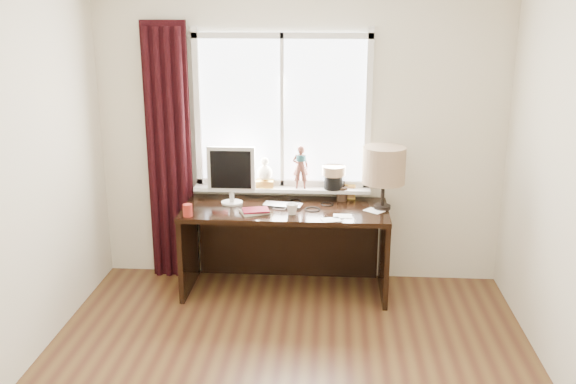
# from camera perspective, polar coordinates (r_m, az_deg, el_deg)

# --- Properties ---
(wall_back) EXTENTS (3.50, 0.00, 2.60)m
(wall_back) POSITION_cam_1_polar(r_m,az_deg,el_deg) (5.53, 1.07, 5.18)
(wall_back) COLOR beige
(wall_back) RESTS_ON ground
(laptop) EXTENTS (0.35, 0.26, 0.03)m
(laptop) POSITION_cam_1_polar(r_m,az_deg,el_deg) (5.34, -0.42, -1.19)
(laptop) COLOR silver
(laptop) RESTS_ON desk
(mug) EXTENTS (0.13, 0.13, 0.10)m
(mug) POSITION_cam_1_polar(r_m,az_deg,el_deg) (5.14, 0.36, -1.48)
(mug) COLOR white
(mug) RESTS_ON desk
(red_cup) EXTENTS (0.07, 0.07, 0.10)m
(red_cup) POSITION_cam_1_polar(r_m,az_deg,el_deg) (5.15, -8.91, -1.62)
(red_cup) COLOR maroon
(red_cup) RESTS_ON desk
(window) EXTENTS (1.52, 0.22, 1.40)m
(window) POSITION_cam_1_polar(r_m,az_deg,el_deg) (5.49, -0.57, 5.12)
(window) COLOR white
(window) RESTS_ON ground
(curtain) EXTENTS (0.38, 0.09, 2.25)m
(curtain) POSITION_cam_1_polar(r_m,az_deg,el_deg) (5.65, -10.55, 3.23)
(curtain) COLOR black
(curtain) RESTS_ON floor
(desk) EXTENTS (1.70, 0.70, 0.75)m
(desk) POSITION_cam_1_polar(r_m,az_deg,el_deg) (5.48, -0.17, -3.53)
(desk) COLOR black
(desk) RESTS_ON floor
(monitor) EXTENTS (0.40, 0.18, 0.49)m
(monitor) POSITION_cam_1_polar(r_m,az_deg,el_deg) (5.37, -5.08, 1.81)
(monitor) COLOR beige
(monitor) RESTS_ON desk
(notebook_stack) EXTENTS (0.27, 0.24, 0.03)m
(notebook_stack) POSITION_cam_1_polar(r_m,az_deg,el_deg) (5.19, -2.95, -1.71)
(notebook_stack) COLOR beige
(notebook_stack) RESTS_ON desk
(brush_holder) EXTENTS (0.09, 0.09, 0.25)m
(brush_holder) POSITION_cam_1_polar(r_m,az_deg,el_deg) (5.51, 4.83, -0.15)
(brush_holder) COLOR black
(brush_holder) RESTS_ON desk
(icon_frame) EXTENTS (0.10, 0.03, 0.13)m
(icon_frame) POSITION_cam_1_polar(r_m,az_deg,el_deg) (5.56, 5.50, 0.01)
(icon_frame) COLOR gold
(icon_frame) RESTS_ON desk
(table_lamp) EXTENTS (0.35, 0.35, 0.52)m
(table_lamp) POSITION_cam_1_polar(r_m,az_deg,el_deg) (5.25, 8.52, 2.30)
(table_lamp) COLOR black
(table_lamp) RESTS_ON desk
(loose_papers) EXTENTS (0.53, 0.41, 0.00)m
(loose_papers) POSITION_cam_1_polar(r_m,az_deg,el_deg) (5.14, 5.50, -2.09)
(loose_papers) COLOR white
(loose_papers) RESTS_ON desk
(desk_cables) EXTENTS (0.40, 0.37, 0.01)m
(desk_cables) POSITION_cam_1_polar(r_m,az_deg,el_deg) (5.36, 2.20, -1.21)
(desk_cables) COLOR black
(desk_cables) RESTS_ON desk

